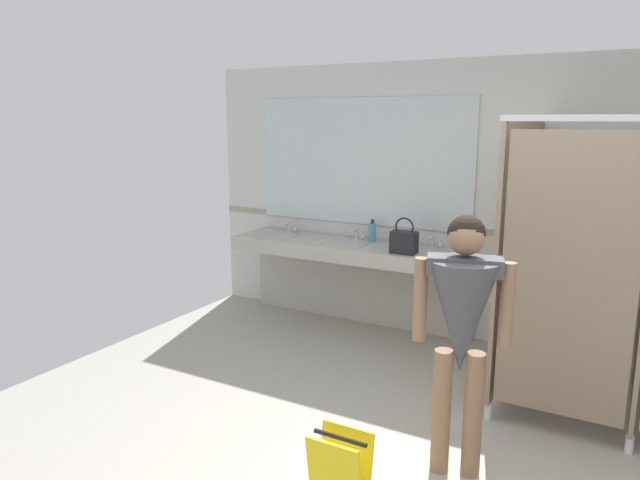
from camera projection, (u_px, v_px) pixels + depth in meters
wall_back at (553, 208)px, 5.10m from camera, size 7.04×0.12×2.61m
wall_back_tile_band at (550, 238)px, 5.09m from camera, size 7.04×0.01×0.06m
vanity_counter at (351, 263)px, 5.86m from camera, size 2.41×0.59×0.99m
mirror_panel at (361, 162)px, 5.84m from camera, size 2.31×0.02×1.25m
person_standing at (462, 317)px, 3.30m from camera, size 0.53×0.50×1.56m
handbag at (404, 241)px, 5.28m from camera, size 0.23×0.14×0.33m
soap_dispenser at (372, 232)px, 5.78m from camera, size 0.07×0.07×0.22m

